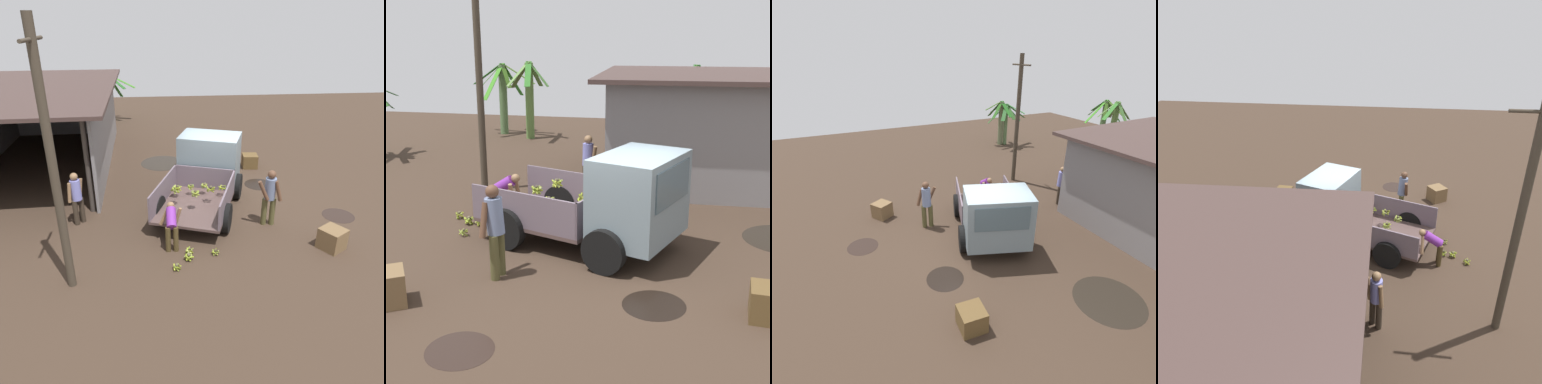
{
  "view_description": "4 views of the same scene",
  "coord_description": "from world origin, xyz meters",
  "views": [
    {
      "loc": [
        -11.56,
        2.07,
        5.67
      ],
      "look_at": [
        -1.65,
        1.13,
        0.98
      ],
      "focal_mm": 35.0,
      "sensor_mm": 36.0,
      "label": 1
    },
    {
      "loc": [
        1.22,
        -9.56,
        4.3
      ],
      "look_at": [
        -0.87,
        0.41,
        1.25
      ],
      "focal_mm": 50.0,
      "sensor_mm": 36.0,
      "label": 2
    },
    {
      "loc": [
        7.02,
        -3.96,
        5.83
      ],
      "look_at": [
        -1.87,
        0.28,
        1.18
      ],
      "focal_mm": 28.0,
      "sensor_mm": 36.0,
      "label": 3
    },
    {
      "loc": [
        -1.68,
        11.31,
        7.01
      ],
      "look_at": [
        -0.31,
        0.34,
        1.54
      ],
      "focal_mm": 35.0,
      "sensor_mm": 36.0,
      "label": 4
    }
  ],
  "objects": [
    {
      "name": "person_bystander_near_shed",
      "position": [
        -1.44,
        4.51,
        0.9
      ],
      "size": [
        0.51,
        0.47,
        1.62
      ],
      "rotation": [
        0.0,
        0.0,
        0.82
      ],
      "color": "#342A20",
      "rests_on": "ground"
    },
    {
      "name": "wooden_crate_1",
      "position": [
        2.61,
        -1.66,
        0.27
      ],
      "size": [
        0.64,
        0.64,
        0.54
      ],
      "primitive_type": "cube",
      "rotation": [
        0.0,
        0.0,
        1.49
      ],
      "color": "brown",
      "rests_on": "ground"
    },
    {
      "name": "utility_pole",
      "position": [
        -4.37,
        4.19,
        2.95
      ],
      "size": [
        1.27,
        0.19,
        5.76
      ],
      "color": "#3F362A",
      "rests_on": "ground"
    },
    {
      "name": "mud_patch_2",
      "position": [
        -1.76,
        -3.47,
        0.0
      ],
      "size": [
        0.99,
        0.99,
        0.01
      ],
      "primitive_type": "cylinder",
      "color": "black",
      "rests_on": "ground"
    },
    {
      "name": "banana_bunch_on_ground_1",
      "position": [
        -3.49,
        0.69,
        0.1
      ],
      "size": [
        0.22,
        0.22,
        0.17
      ],
      "color": "#443D2C",
      "rests_on": "ground"
    },
    {
      "name": "wooden_crate_0",
      "position": [
        -3.47,
        -2.45,
        0.29
      ],
      "size": [
        0.82,
        0.82,
        0.58
      ],
      "primitive_type": "cube",
      "rotation": [
        0.0,
        0.0,
        2.14
      ],
      "color": "brown",
      "rests_on": "ground"
    },
    {
      "name": "person_foreground_visitor",
      "position": [
        -2.07,
        -1.1,
        0.97
      ],
      "size": [
        0.4,
        0.76,
        1.75
      ],
      "rotation": [
        0.0,
        0.0,
        3.01
      ],
      "color": "#4D4928",
      "rests_on": "ground"
    },
    {
      "name": "banana_bunch_on_ground_2",
      "position": [
        -4.05,
        1.73,
        0.11
      ],
      "size": [
        0.22,
        0.2,
        0.19
      ],
      "color": "brown",
      "rests_on": "ground"
    },
    {
      "name": "cargo_truck",
      "position": [
        -0.01,
        0.47,
        1.09
      ],
      "size": [
        4.5,
        3.24,
        2.09
      ],
      "rotation": [
        0.0,
        0.0,
        -0.34
      ],
      "color": "brown",
      "rests_on": "ground"
    },
    {
      "name": "mud_patch_0",
      "position": [
        3.41,
        1.92,
        0.0
      ],
      "size": [
        1.81,
        1.81,
        0.01
      ],
      "primitive_type": "cylinder",
      "color": "black",
      "rests_on": "ground"
    },
    {
      "name": "ground",
      "position": [
        0.0,
        0.0,
        0.0
      ],
      "size": [
        36.0,
        36.0,
        0.0
      ],
      "primitive_type": "plane",
      "color": "#3C2C21"
    },
    {
      "name": "person_worker_loading",
      "position": [
        -2.98,
        1.8,
        0.71
      ],
      "size": [
        0.74,
        0.63,
        1.17
      ],
      "rotation": [
        0.0,
        0.0,
        -0.01
      ],
      "color": "#47391E",
      "rests_on": "ground"
    },
    {
      "name": "mud_patch_1",
      "position": [
        0.83,
        -1.6,
        0.0
      ],
      "size": [
        1.06,
        1.06,
        0.01
      ],
      "primitive_type": "cylinder",
      "color": "black",
      "rests_on": "ground"
    },
    {
      "name": "banana_bunch_on_ground_3",
      "position": [
        -3.39,
        1.36,
        0.11
      ],
      "size": [
        0.24,
        0.23,
        0.19
      ],
      "color": "#463F2D",
      "rests_on": "ground"
    },
    {
      "name": "banana_bunch_on_ground_0",
      "position": [
        -3.67,
        1.4,
        0.12
      ],
      "size": [
        0.27,
        0.27,
        0.21
      ],
      "color": "brown",
      "rests_on": "ground"
    }
  ]
}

